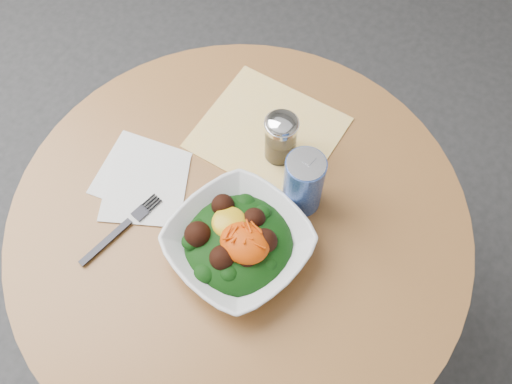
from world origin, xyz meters
TOP-DOWN VIEW (x-y plane):
  - ground at (0.00, 0.00)m, footprint 6.00×6.00m
  - table at (0.00, 0.00)m, footprint 0.90×0.90m
  - cloth_napkin at (-0.05, 0.21)m, footprint 0.29×0.26m
  - paper_napkins at (-0.21, -0.02)m, footprint 0.23×0.22m
  - salad_bowl at (0.03, -0.05)m, footprint 0.31×0.31m
  - fork at (-0.18, -0.12)m, footprint 0.06×0.19m
  - spice_shaker at (-0.00, 0.17)m, footprint 0.07×0.07m
  - beverage_can at (0.08, 0.10)m, footprint 0.08×0.08m

SIDE VIEW (x-z plane):
  - ground at x=0.00m, z-range 0.00..0.00m
  - table at x=0.00m, z-range 0.18..0.93m
  - cloth_napkin at x=-0.05m, z-range 0.75..0.75m
  - paper_napkins at x=-0.21m, z-range 0.75..0.75m
  - fork at x=-0.18m, z-range 0.75..0.76m
  - salad_bowl at x=0.03m, z-range 0.74..0.83m
  - spice_shaker at x=0.00m, z-range 0.75..0.87m
  - beverage_can at x=0.08m, z-range 0.75..0.89m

